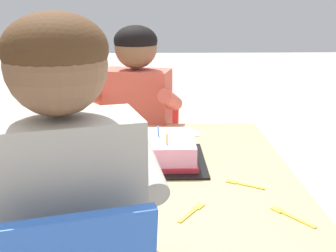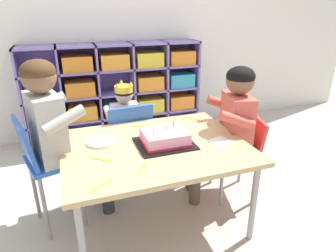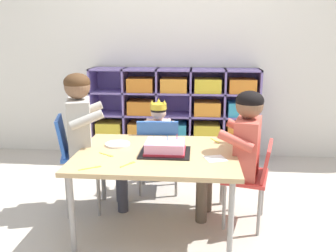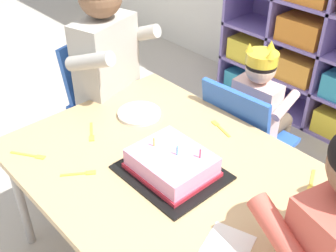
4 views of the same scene
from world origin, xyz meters
name	(u,v)px [view 2 (image 2 of 4)]	position (x,y,z in m)	size (l,w,h in m)	color
ground	(156,218)	(0.00, 0.00, 0.00)	(16.00, 16.00, 0.00)	#BCB2A3
classroom_back_wall	(104,4)	(0.00, 1.69, 1.38)	(6.55, 0.10, 2.76)	silver
storage_cubby_shelf	(119,93)	(0.06, 1.48, 0.49)	(1.82, 0.32, 1.01)	#7F6BB2
activity_table	(155,151)	(0.00, 0.00, 0.52)	(1.11, 0.87, 0.56)	tan
classroom_chair_blue	(129,136)	(-0.05, 0.55, 0.39)	(0.39, 0.36, 0.68)	blue
child_with_crown	(124,118)	(-0.06, 0.66, 0.51)	(0.31, 0.31, 0.83)	beige
classroom_chair_adult_side	(44,161)	(-0.65, 0.18, 0.48)	(0.38, 0.38, 0.76)	blue
adult_helper_seated	(58,126)	(-0.54, 0.21, 0.68)	(0.47, 0.46, 1.09)	#B2ADA3
classroom_chair_guest_side	(241,148)	(0.68, 0.08, 0.39)	(0.39, 0.42, 0.62)	red
guest_at_table_side	(229,121)	(0.58, 0.11, 0.60)	(0.47, 0.45, 0.99)	#D15647
birthday_cake_on_tray	(165,139)	(0.06, -0.01, 0.60)	(0.35, 0.30, 0.12)	black
paper_plate_stack	(101,142)	(-0.31, 0.14, 0.57)	(0.18, 0.18, 0.01)	white
paper_napkin_square	(221,142)	(0.40, -0.10, 0.56)	(0.13, 0.13, 0.00)	white
fork_near_child_seat	(103,160)	(-0.33, -0.09, 0.56)	(0.12, 0.08, 0.00)	yellow
fork_beside_plate_stack	(196,119)	(0.42, 0.31, 0.56)	(0.07, 0.12, 0.00)	yellow
fork_near_cake_tray	(103,185)	(-0.37, -0.34, 0.56)	(0.13, 0.09, 0.00)	yellow
fork_by_napkin	(142,168)	(-0.15, -0.25, 0.56)	(0.08, 0.11, 0.00)	yellow
fork_scattered_mid_table	(140,126)	(-0.01, 0.32, 0.56)	(0.13, 0.05, 0.00)	yellow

